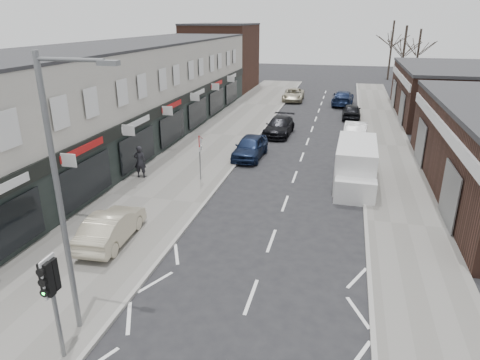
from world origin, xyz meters
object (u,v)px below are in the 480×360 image
Objects in this scene: warning_sign at (200,144)px; pedestrian at (140,162)px; parked_car_right_b at (352,111)px; parked_car_left_c at (293,95)px; traffic_light at (51,285)px; parked_car_right_a at (356,131)px; parked_car_left_b at (279,126)px; street_lamp at (63,188)px; white_van at (356,165)px; sedan_on_pavement at (112,227)px; parked_car_right_c at (343,98)px; parked_car_left_a at (250,147)px.

warning_sign reaches higher than pedestrian.
pedestrian is at bearing 58.46° from parked_car_right_b.
parked_car_right_b reaches higher than parked_car_left_c.
parked_car_right_a is (7.90, 25.08, -1.65)m from traffic_light.
pedestrian is 0.39× the size of parked_car_left_b.
parked_car_right_a is at bearing 92.14° from parked_car_right_b.
street_lamp reaches higher than white_van.
sedan_on_pavement is at bearing -97.29° from parked_car_left_c.
sedan_on_pavement is 0.76× the size of parked_car_right_c.
sedan_on_pavement is 21.31m from parked_car_right_a.
parked_car_right_c is (-1.15, 23.91, -0.34)m from white_van.
parked_car_left_c is 5.63m from parked_car_right_c.
white_van is 23.94m from parked_car_right_c.
white_van is 11.38m from parked_car_left_b.
parked_car_right_a is (0.10, 9.36, -0.34)m from white_van.
traffic_light reaches higher than white_van.
street_lamp is 18.28m from parked_car_left_a.
street_lamp is 24.67m from parked_car_left_b.
street_lamp reaches higher than parked_car_right_b.
sedan_on_pavement is at bearing 107.71° from traffic_light.
sedan_on_pavement is at bearing -100.99° from parked_car_left_a.
traffic_light is at bearing -90.94° from parked_car_left_a.
parked_car_right_c is at bearing 73.74° from parked_car_left_b.
parked_car_left_c is at bearing 95.07° from parked_car_left_b.
warning_sign reaches higher than parked_car_right_c.
pedestrian is (-4.28, 13.51, -1.35)m from traffic_light.
parked_car_left_b is at bearing -105.27° from sedan_on_pavement.
traffic_light reaches higher than parked_car_left_b.
pedestrian is (-4.16, 12.30, -3.56)m from street_lamp.
parked_car_left_b is at bearing 76.66° from warning_sign.
traffic_light is at bearing 76.88° from parked_car_right_b.
parked_car_right_c is at bearing -81.59° from parked_car_right_a.
warning_sign is at bearing -101.26° from parked_car_left_b.
traffic_light is 26.35m from parked_car_right_a.
white_van is 1.15× the size of parked_car_right_c.
white_van is 9.37m from parked_car_right_a.
parked_car_left_b is at bearing 122.19° from white_van.
traffic_light is at bearing 103.98° from sedan_on_pavement.
parked_car_right_a is (8.03, 23.87, -3.85)m from street_lamp.
white_van is (8.56, 1.71, -1.10)m from warning_sign.
parked_car_left_b is at bearing -128.14° from pedestrian.
traffic_light is 6.70m from sedan_on_pavement.
pedestrian reaches higher than parked_car_right_b.
warning_sign is 26.93m from parked_car_left_c.
parked_car_left_b is 1.04× the size of parked_car_right_a.
parked_car_left_c is (1.15, 40.83, -1.74)m from traffic_light.
pedestrian is at bearing -171.89° from warning_sign.
parked_car_left_a reaches higher than parked_car_left_c.
white_van is 1.24× the size of parked_car_left_c.
traffic_light is 0.59× the size of parked_car_right_c.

